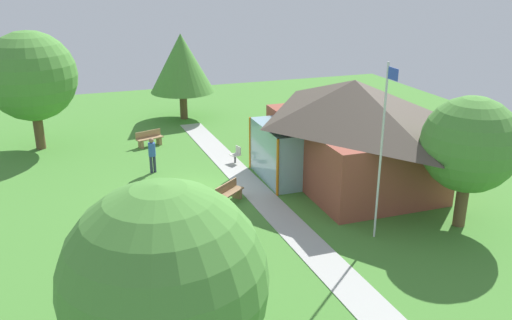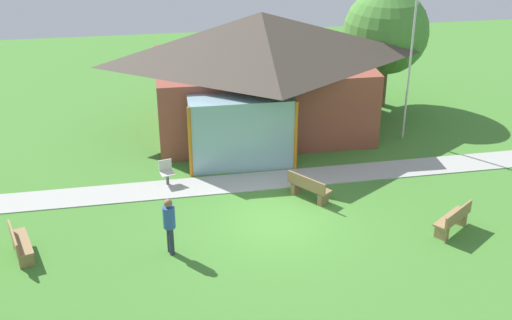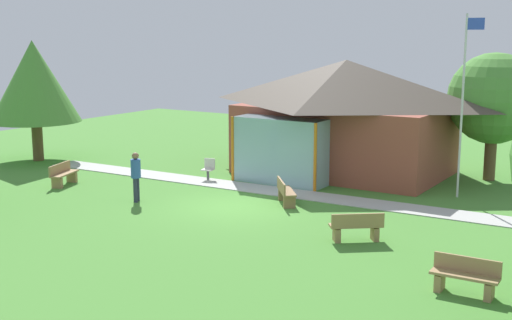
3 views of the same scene
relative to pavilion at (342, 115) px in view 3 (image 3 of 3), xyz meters
name	(u,v)px [view 3 (image 3 of 3)]	position (x,y,z in m)	size (l,w,h in m)	color
ground_plane	(233,206)	(-0.66, -7.09, -2.46)	(44.00, 44.00, 0.00)	#478433
pavilion	(342,115)	(0.00, 0.00, 0.00)	(9.13, 7.03, 4.70)	brown
footpath	(274,191)	(-0.66, -4.43, -2.44)	(21.69, 1.30, 0.03)	#ADADA8
flagpole	(463,99)	(5.39, -1.68, 1.06)	(0.64, 0.08, 6.44)	silver
bench_rear_near_path	(285,193)	(0.66, -5.86, -2.06)	(1.29, 1.44, 0.84)	olive
bench_lawn_far_right	(465,277)	(8.14, -10.79, -2.06)	(1.51, 0.48, 0.84)	#9E7A51
bench_mid_right	(356,228)	(4.46, -8.46, -2.06)	(1.45, 1.27, 0.84)	#9E7A51
bench_mid_left	(63,175)	(-8.05, -7.87, -2.06)	(0.88, 1.56, 0.84)	#9E7A51
patio_chair_west	(209,170)	(-3.85, -4.15, -2.04)	(0.54, 0.54, 0.86)	beige
visitor_strolling_lawn	(136,173)	(-3.88, -8.33, -1.44)	(0.34, 0.34, 1.74)	#2D3347
tree_west_hedge	(34,82)	(-13.02, -4.87, 1.16)	(4.08, 4.08, 5.47)	brown
tree_behind_pavilion_right	(494,99)	(5.60, 1.89, 0.78)	(3.58, 3.58, 5.05)	brown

